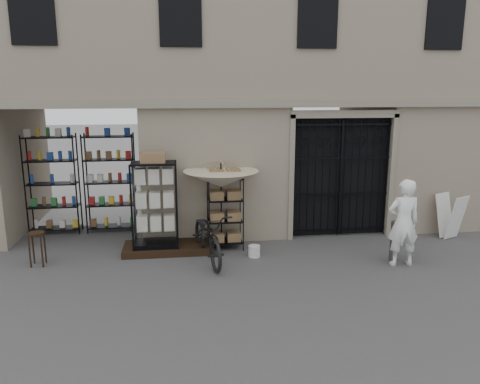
{
  "coord_description": "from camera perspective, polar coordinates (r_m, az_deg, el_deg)",
  "views": [
    {
      "loc": [
        -2.11,
        -8.57,
        3.6
      ],
      "look_at": [
        -0.8,
        1.4,
        1.35
      ],
      "focal_mm": 35.0,
      "sensor_mm": 36.0,
      "label": 1
    }
  ],
  "objects": [
    {
      "name": "shop_shelving",
      "position": [
        12.34,
        -18.74,
        0.96
      ],
      "size": [
        2.7,
        0.5,
        2.5
      ],
      "primitive_type": "cube",
      "color": "black",
      "rests_on": "ground"
    },
    {
      "name": "display_cabinet",
      "position": [
        10.41,
        -10.32,
        -2.08
      ],
      "size": [
        0.97,
        0.63,
        2.04
      ],
      "rotation": [
        0.0,
        0.0,
        -0.04
      ],
      "color": "black",
      "rests_on": "step_platform"
    },
    {
      "name": "bicycle",
      "position": [
        10.1,
        -3.89,
        -8.31
      ],
      "size": [
        0.92,
        1.22,
        2.1
      ],
      "primitive_type": "imported",
      "rotation": [
        0.0,
        0.0,
        0.19
      ],
      "color": "black",
      "rests_on": "ground"
    },
    {
      "name": "ground",
      "position": [
        9.53,
        5.96,
        -9.65
      ],
      "size": [
        80.0,
        80.0,
        0.0
      ],
      "primitive_type": "plane",
      "color": "#26262A",
      "rests_on": "ground"
    },
    {
      "name": "steel_bollard",
      "position": [
        10.45,
        18.24,
        -5.7
      ],
      "size": [
        0.2,
        0.2,
        0.86
      ],
      "primitive_type": "cylinder",
      "rotation": [
        0.0,
        0.0,
        -0.31
      ],
      "color": "#4D4D4E",
      "rests_on": "ground"
    },
    {
      "name": "iron_gate",
      "position": [
        11.7,
        11.91,
        2.0
      ],
      "size": [
        2.5,
        0.21,
        3.0
      ],
      "color": "black",
      "rests_on": "ground"
    },
    {
      "name": "white_bucket",
      "position": [
        10.25,
        1.74,
        -7.21
      ],
      "size": [
        0.32,
        0.32,
        0.25
      ],
      "primitive_type": "cylinder",
      "rotation": [
        0.0,
        0.0,
        0.26
      ],
      "color": "silver",
      "rests_on": "ground"
    },
    {
      "name": "market_umbrella",
      "position": [
        10.39,
        -2.33,
        2.15
      ],
      "size": [
        1.8,
        1.82,
        2.38
      ],
      "rotation": [
        0.0,
        0.0,
        -0.27
      ],
      "color": "black",
      "rests_on": "ground"
    },
    {
      "name": "wooden_stool",
      "position": [
        10.54,
        -23.48,
        -6.29
      ],
      "size": [
        0.37,
        0.37,
        0.71
      ],
      "rotation": [
        0.0,
        0.0,
        -0.1
      ],
      "color": "black",
      "rests_on": "ground"
    },
    {
      "name": "shopkeeper",
      "position": [
        10.4,
        18.93,
        -8.36
      ],
      "size": [
        0.71,
        1.83,
        0.43
      ],
      "primitive_type": "imported",
      "rotation": [
        0.0,
        0.0,
        3.12
      ],
      "color": "white",
      "rests_on": "ground"
    },
    {
      "name": "shop_recess",
      "position": [
        11.81,
        -19.04,
        1.67
      ],
      "size": [
        3.0,
        1.7,
        3.0
      ],
      "primitive_type": "cube",
      "color": "black",
      "rests_on": "ground"
    },
    {
      "name": "main_building",
      "position": [
        12.78,
        2.13,
        16.64
      ],
      "size": [
        14.0,
        4.0,
        9.0
      ],
      "primitive_type": "cube",
      "color": "gray",
      "rests_on": "ground"
    },
    {
      "name": "step_platform",
      "position": [
        10.72,
        -8.68,
        -6.74
      ],
      "size": [
        2.0,
        0.9,
        0.15
      ],
      "primitive_type": "cube",
      "color": "black",
      "rests_on": "ground"
    },
    {
      "name": "easel_sign",
      "position": [
        12.46,
        24.27,
        -2.7
      ],
      "size": [
        0.7,
        0.74,
        1.06
      ],
      "rotation": [
        0.0,
        0.0,
        0.43
      ],
      "color": "silver",
      "rests_on": "ground"
    },
    {
      "name": "wire_rack",
      "position": [
        10.6,
        -1.82,
        -2.42
      ],
      "size": [
        0.84,
        0.66,
        1.74
      ],
      "rotation": [
        0.0,
        0.0,
        -0.16
      ],
      "color": "black",
      "rests_on": "ground"
    }
  ]
}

